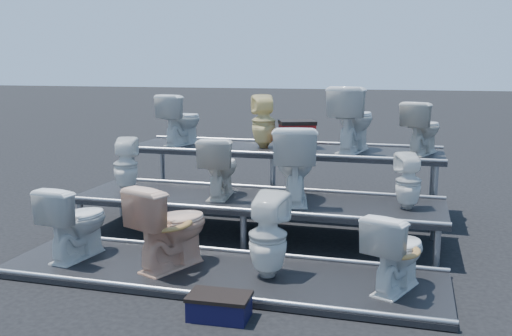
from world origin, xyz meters
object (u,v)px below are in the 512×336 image
(toilet_2, at_px, (268,235))
(toilet_9, at_px, (264,121))
(toilet_11, at_px, (422,128))
(toilet_6, at_px, (294,164))
(toilet_8, at_px, (181,119))
(red_crate, at_px, (297,136))
(toilet_0, at_px, (76,221))
(toilet_3, at_px, (396,251))
(toilet_10, at_px, (353,119))
(toilet_7, at_px, (408,181))
(toilet_5, at_px, (220,167))
(step_stool, at_px, (219,308))
(toilet_1, at_px, (171,225))
(toilet_4, at_px, (126,164))

(toilet_2, xyz_separation_m, toilet_9, (-0.73, 2.60, 0.77))
(toilet_11, bearing_deg, toilet_2, 84.70)
(toilet_6, distance_m, toilet_9, 1.51)
(toilet_8, xyz_separation_m, red_crate, (1.64, 0.08, -0.19))
(toilet_0, bearing_deg, red_crate, -113.98)
(toilet_0, height_order, toilet_9, toilet_9)
(toilet_3, bearing_deg, toilet_10, -52.94)
(toilet_7, height_order, toilet_8, toilet_8)
(toilet_2, distance_m, toilet_9, 2.81)
(toilet_2, bearing_deg, red_crate, -78.09)
(toilet_6, xyz_separation_m, red_crate, (-0.26, 1.38, 0.13))
(toilet_5, height_order, toilet_7, toilet_5)
(toilet_5, distance_m, red_crate, 1.53)
(toilet_9, height_order, step_stool, toilet_9)
(toilet_1, relative_size, toilet_9, 1.15)
(toilet_6, bearing_deg, red_crate, -91.55)
(toilet_11, bearing_deg, toilet_7, 106.04)
(toilet_9, xyz_separation_m, step_stool, (0.55, -3.43, -1.13))
(toilet_9, height_order, toilet_10, toilet_10)
(toilet_11, height_order, red_crate, toilet_11)
(toilet_3, distance_m, toilet_7, 1.35)
(toilet_6, bearing_deg, toilet_0, 21.72)
(toilet_2, xyz_separation_m, toilet_11, (1.33, 2.60, 0.74))
(toilet_8, bearing_deg, toilet_7, 170.82)
(toilet_0, relative_size, toilet_4, 1.16)
(toilet_7, relative_size, toilet_10, 0.71)
(toilet_0, relative_size, step_stool, 1.60)
(toilet_1, distance_m, toilet_4, 1.77)
(toilet_3, bearing_deg, toilet_9, -31.81)
(toilet_7, relative_size, toilet_9, 0.84)
(toilet_1, bearing_deg, toilet_5, -69.38)
(toilet_4, xyz_separation_m, toilet_6, (2.08, 0.00, 0.11))
(toilet_2, distance_m, toilet_10, 2.77)
(toilet_4, xyz_separation_m, toilet_9, (1.38, 1.30, 0.43))
(toilet_4, bearing_deg, toilet_11, -173.95)
(toilet_7, bearing_deg, toilet_9, -55.54)
(toilet_7, height_order, toilet_9, toilet_9)
(toilet_4, distance_m, toilet_6, 2.08)
(toilet_1, relative_size, toilet_10, 0.97)
(toilet_7, bearing_deg, red_crate, -64.48)
(toilet_3, bearing_deg, toilet_1, 22.57)
(red_crate, bearing_deg, step_stool, -110.39)
(toilet_6, distance_m, toilet_8, 2.32)
(toilet_7, distance_m, step_stool, 2.62)
(toilet_3, relative_size, toilet_9, 0.97)
(toilet_4, height_order, toilet_6, toilet_6)
(toilet_1, distance_m, toilet_6, 1.65)
(toilet_2, relative_size, toilet_6, 0.91)
(toilet_2, distance_m, red_crate, 2.76)
(toilet_2, distance_m, toilet_7, 1.79)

